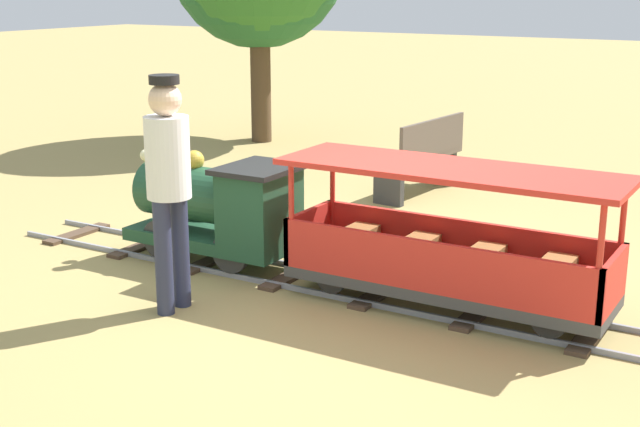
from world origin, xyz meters
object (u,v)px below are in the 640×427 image
object	(u,v)px
passenger_car	(447,251)
conductor_person	(169,175)
locomotive	(219,206)
park_bench	(421,156)

from	to	relation	value
passenger_car	conductor_person	distance (m)	1.96
passenger_car	conductor_person	bearing A→B (deg)	120.73
locomotive	passenger_car	size ratio (longest dim) A/B	0.61
conductor_person	park_bench	distance (m)	3.98
locomotive	conductor_person	distance (m)	1.12
park_bench	conductor_person	bearing A→B (deg)	178.73
locomotive	conductor_person	xyz separation A→B (m)	(-0.96, -0.32, 0.47)
conductor_person	passenger_car	bearing A→B (deg)	-59.27
conductor_person	park_bench	size ratio (longest dim) A/B	1.22
passenger_car	locomotive	bearing A→B (deg)	90.00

